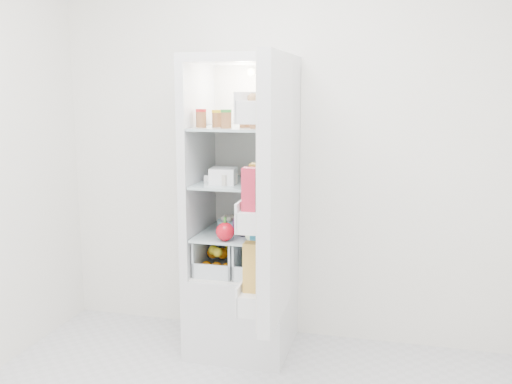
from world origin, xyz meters
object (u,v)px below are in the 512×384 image
(mushroom_bowl, at_px, (229,225))
(fridge_door, at_px, (270,195))
(refrigerator, at_px, (244,243))
(red_cabbage, at_px, (245,223))

(mushroom_bowl, distance_m, fridge_door, 0.78)
(refrigerator, height_order, fridge_door, refrigerator)
(refrigerator, relative_size, red_cabbage, 11.99)
(mushroom_bowl, bearing_deg, red_cabbage, -35.76)
(refrigerator, bearing_deg, red_cabbage, -72.21)
(refrigerator, xyz_separation_m, red_cabbage, (0.04, -0.14, 0.16))
(refrigerator, bearing_deg, mushroom_bowl, -151.06)
(red_cabbage, bearing_deg, refrigerator, 107.79)
(refrigerator, height_order, mushroom_bowl, refrigerator)
(refrigerator, distance_m, fridge_door, 0.83)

